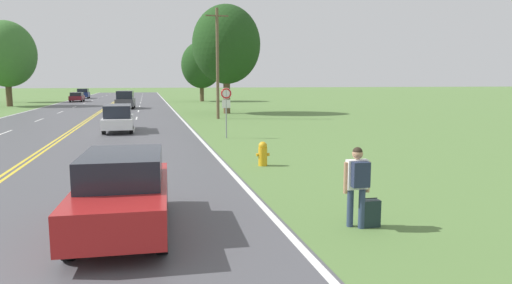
{
  "coord_description": "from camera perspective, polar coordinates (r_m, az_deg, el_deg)",
  "views": [
    {
      "loc": [
        4.52,
        -3.85,
        3.05
      ],
      "look_at": [
        8.15,
        11.29,
        0.96
      ],
      "focal_mm": 32.0,
      "sensor_mm": 36.0,
      "label": 1
    }
  ],
  "objects": [
    {
      "name": "traffic_sign",
      "position": [
        24.31,
        -3.75,
        5.24
      ],
      "size": [
        0.6,
        0.1,
        2.69
      ],
      "color": "gray",
      "rests_on": "ground"
    },
    {
      "name": "car_maroon_hatchback_mid_far",
      "position": [
        71.87,
        -21.48,
        5.3
      ],
      "size": [
        1.81,
        4.33,
        1.37
      ],
      "rotation": [
        0.0,
        0.0,
        1.58
      ],
      "color": "black",
      "rests_on": "ground"
    },
    {
      "name": "suitcase",
      "position": [
        9.98,
        14.13,
        -8.66
      ],
      "size": [
        0.39,
        0.19,
        0.63
      ],
      "rotation": [
        0.0,
        0.0,
        1.55
      ],
      "color": "#19282D",
      "rests_on": "ground"
    },
    {
      "name": "tree_behind_sign",
      "position": [
        62.31,
        -28.77,
        9.62
      ],
      "size": [
        6.77,
        6.77,
        10.1
      ],
      "color": "brown",
      "rests_on": "ground"
    },
    {
      "name": "car_dark_grey_van_mid_near",
      "position": [
        52.39,
        -16.01,
        5.14
      ],
      "size": [
        2.05,
        4.47,
        1.94
      ],
      "rotation": [
        0.0,
        0.0,
        -1.6
      ],
      "color": "black",
      "rests_on": "ground"
    },
    {
      "name": "car_dark_blue_van_receding",
      "position": [
        85.0,
        -20.79,
        5.72
      ],
      "size": [
        2.02,
        4.44,
        1.69
      ],
      "rotation": [
        0.0,
        0.0,
        1.6
      ],
      "color": "black",
      "rests_on": "ground"
    },
    {
      "name": "car_white_van_approaching",
      "position": [
        28.81,
        -16.85,
        2.97
      ],
      "size": [
        1.79,
        4.74,
        1.61
      ],
      "rotation": [
        0.0,
        0.0,
        -1.55
      ],
      "color": "black",
      "rests_on": "ground"
    },
    {
      "name": "tree_mid_treeline",
      "position": [
        68.64,
        -6.83,
        9.53
      ],
      "size": [
        5.94,
        5.94,
        8.78
      ],
      "color": "brown",
      "rests_on": "ground"
    },
    {
      "name": "car_red_sedan_nearest",
      "position": [
        9.7,
        -16.31,
        -5.93
      ],
      "size": [
        1.96,
        4.42,
        1.6
      ],
      "rotation": [
        0.0,
        0.0,
        -1.62
      ],
      "color": "black",
      "rests_on": "ground"
    },
    {
      "name": "tree_left_verge",
      "position": [
        74.18,
        -28.66,
        9.03
      ],
      "size": [
        4.67,
        4.67,
        8.73
      ],
      "color": "brown",
      "rests_on": "ground"
    },
    {
      "name": "hitchhiker_person",
      "position": [
        9.66,
        12.59,
        -4.53
      ],
      "size": [
        0.58,
        0.42,
        1.7
      ],
      "rotation": [
        0.0,
        0.0,
        1.55
      ],
      "color": "navy",
      "rests_on": "ground"
    },
    {
      "name": "fire_hydrant",
      "position": [
        16.46,
        0.85,
        -1.45
      ],
      "size": [
        0.48,
        0.32,
        0.88
      ],
      "color": "gold",
      "rests_on": "ground"
    },
    {
      "name": "utility_pole_midground",
      "position": [
        36.86,
        -4.84,
        9.91
      ],
      "size": [
        1.8,
        0.24,
        8.71
      ],
      "color": "brown",
      "rests_on": "ground"
    },
    {
      "name": "tree_right_cluster",
      "position": [
        43.12,
        -3.73,
        12.05
      ],
      "size": [
        6.3,
        6.3,
        10.0
      ],
      "color": "brown",
      "rests_on": "ground"
    }
  ]
}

